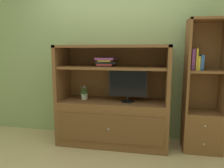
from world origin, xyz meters
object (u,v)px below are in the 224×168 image
object	(u,v)px
bookshelf_tall	(203,109)
upright_book_row	(197,61)
magazine_stack	(106,61)
tv_monitor	(128,85)
potted_plant	(84,96)
media_console	(113,112)

from	to	relation	value
bookshelf_tall	upright_book_row	bearing A→B (deg)	-174.04
bookshelf_tall	magazine_stack	bearing A→B (deg)	-179.66
tv_monitor	potted_plant	distance (m)	0.68
bookshelf_tall	media_console	bearing A→B (deg)	-179.69
bookshelf_tall	upright_book_row	world-z (taller)	bookshelf_tall
media_console	upright_book_row	size ratio (longest dim) A/B	5.61
magazine_stack	media_console	bearing A→B (deg)	0.65
media_console	magazine_stack	size ratio (longest dim) A/B	4.78
bookshelf_tall	upright_book_row	xyz separation A→B (m)	(-0.11, -0.01, 0.65)
potted_plant	upright_book_row	world-z (taller)	upright_book_row
potted_plant	upright_book_row	distance (m)	1.63
magazine_stack	bookshelf_tall	distance (m)	1.46
media_console	magazine_stack	world-z (taller)	media_console
upright_book_row	media_console	bearing A→B (deg)	179.75
potted_plant	bookshelf_tall	bearing A→B (deg)	0.00
potted_plant	tv_monitor	bearing A→B (deg)	-3.68
tv_monitor	bookshelf_tall	distance (m)	1.05
potted_plant	magazine_stack	distance (m)	0.61
tv_monitor	potted_plant	xyz separation A→B (m)	(-0.65, 0.04, -0.19)
media_console	upright_book_row	world-z (taller)	media_console
media_console	potted_plant	distance (m)	0.48
media_console	magazine_stack	distance (m)	0.74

